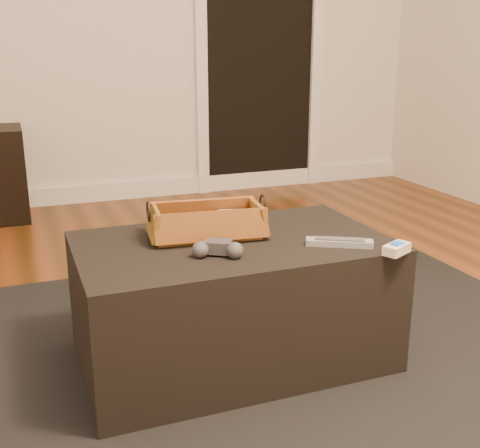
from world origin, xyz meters
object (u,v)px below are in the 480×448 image
object	(u,v)px
ottoman	(232,300)
cream_gadget	(397,249)
game_controller	(218,249)
silver_remote	(339,242)
wicker_basket	(207,224)
tv_remote	(202,231)

from	to	relation	value
ottoman	cream_gadget	world-z (taller)	cream_gadget
game_controller	silver_remote	distance (m)	0.40
wicker_basket	cream_gadget	xyz separation A→B (m)	(0.49, -0.37, -0.03)
cream_gadget	ottoman	bearing A→B (deg)	144.89
wicker_basket	ottoman	bearing A→B (deg)	-48.05
tv_remote	wicker_basket	world-z (taller)	wicker_basket
ottoman	cream_gadget	bearing A→B (deg)	-35.11
tv_remote	wicker_basket	size ratio (longest dim) A/B	0.50
ottoman	tv_remote	xyz separation A→B (m)	(-0.08, 0.06, 0.23)
tv_remote	silver_remote	bearing A→B (deg)	-29.80
wicker_basket	cream_gadget	size ratio (longest dim) A/B	3.81
ottoman	game_controller	bearing A→B (deg)	-125.67
tv_remote	game_controller	distance (m)	0.19
silver_remote	cream_gadget	bearing A→B (deg)	-46.08
game_controller	silver_remote	size ratio (longest dim) A/B	0.78
wicker_basket	tv_remote	bearing A→B (deg)	-149.92
wicker_basket	silver_remote	bearing A→B (deg)	-33.36
ottoman	wicker_basket	distance (m)	0.27
game_controller	cream_gadget	distance (m)	0.54
wicker_basket	cream_gadget	distance (m)	0.61
silver_remote	tv_remote	bearing A→B (deg)	149.41
tv_remote	ottoman	bearing A→B (deg)	-33.74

